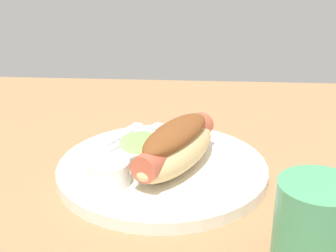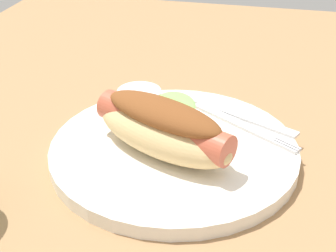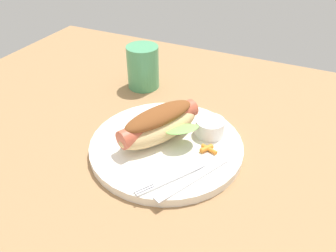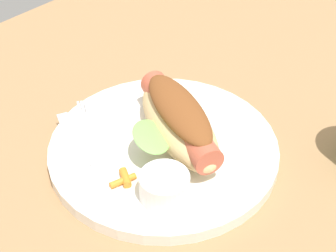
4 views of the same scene
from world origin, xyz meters
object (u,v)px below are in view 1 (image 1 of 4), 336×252
at_px(plate, 162,169).
at_px(carrot_garnish, 104,163).
at_px(sauce_ramekin, 107,173).
at_px(hot_dog, 175,146).
at_px(drinking_cup, 314,233).
at_px(knife, 113,140).
at_px(fork, 128,140).

xyz_separation_m(plate, carrot_garnish, (-0.08, -0.01, 0.01)).
distance_m(plate, sauce_ramekin, 0.09).
distance_m(hot_dog, drinking_cup, 0.23).
relative_size(sauce_ramekin, drinking_cup, 0.54).
bearing_deg(hot_dog, knife, 76.17).
distance_m(sauce_ramekin, drinking_cup, 0.26).
height_order(carrot_garnish, drinking_cup, drinking_cup).
bearing_deg(hot_dog, sauce_ramekin, 146.92).
bearing_deg(plate, drinking_cup, -51.91).
xyz_separation_m(plate, hot_dog, (0.02, -0.01, 0.04)).
bearing_deg(plate, hot_dog, -25.82).
xyz_separation_m(plate, sauce_ramekin, (-0.06, -0.06, 0.02)).
distance_m(hot_dog, carrot_garnish, 0.10).
bearing_deg(sauce_ramekin, plate, 42.98).
xyz_separation_m(plate, knife, (-0.08, 0.07, 0.01)).
xyz_separation_m(sauce_ramekin, knife, (-0.02, 0.13, -0.01)).
height_order(hot_dog, drinking_cup, drinking_cup).
relative_size(plate, hot_dog, 1.53).
height_order(sauce_ramekin, knife, sauce_ramekin).
bearing_deg(plate, sauce_ramekin, -137.02).
relative_size(hot_dog, carrot_garnish, 5.70).
bearing_deg(knife, plate, -105.49).
height_order(fork, knife, same).
relative_size(hot_dog, knife, 1.24).
xyz_separation_m(plate, drinking_cup, (0.15, -0.19, 0.04)).
relative_size(hot_dog, sauce_ramekin, 3.35).
xyz_separation_m(hot_dog, drinking_cup, (0.14, -0.19, 0.00)).
height_order(sauce_ramekin, fork, sauce_ramekin).
xyz_separation_m(hot_dog, sauce_ramekin, (-0.08, -0.05, -0.02)).
xyz_separation_m(carrot_garnish, drinking_cup, (0.23, -0.18, 0.03)).
xyz_separation_m(knife, drinking_cup, (0.23, -0.26, 0.03)).
relative_size(hot_dog, fork, 1.35).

